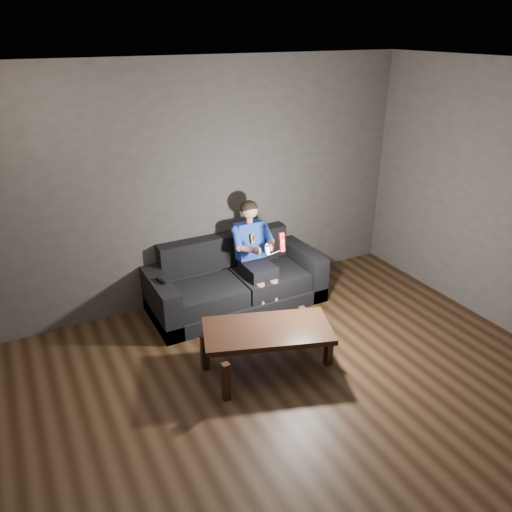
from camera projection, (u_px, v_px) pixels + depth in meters
floor at (328, 425)px, 4.07m from camera, size 5.00×5.00×0.00m
back_wall at (204, 186)px, 5.51m from camera, size 5.00×0.04×2.70m
ceiling at (355, 75)px, 2.94m from camera, size 5.00×5.00×0.02m
sofa at (235, 285)px, 5.74m from camera, size 1.97×0.85×0.76m
child at (254, 247)px, 5.61m from camera, size 0.48×0.58×1.17m
wii_remote_red at (282, 242)px, 5.19m from camera, size 0.06×0.08×0.21m
nunchuk_white at (267, 249)px, 5.15m from camera, size 0.06×0.08×0.14m
wii_remote_black at (161, 281)px, 5.18m from camera, size 0.07×0.15×0.03m
coffee_table at (267, 334)px, 4.62m from camera, size 1.30×0.93×0.43m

